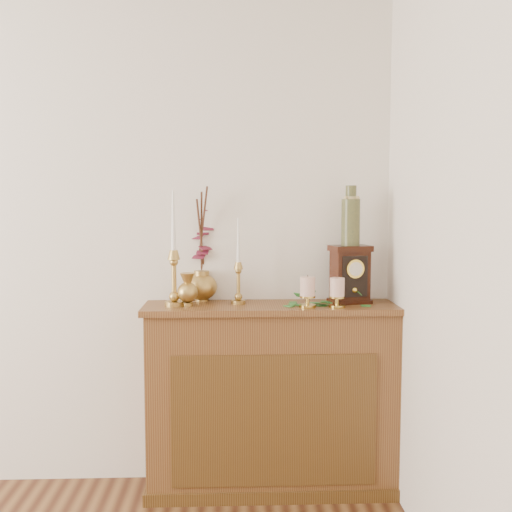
{
  "coord_description": "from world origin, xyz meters",
  "views": [
    {
      "loc": [
        1.21,
        -0.76,
        1.42
      ],
      "look_at": [
        1.32,
        2.05,
        1.17
      ],
      "focal_mm": 42.0,
      "sensor_mm": 36.0,
      "label": 1
    }
  ],
  "objects_px": {
    "candlestick_center": "(238,276)",
    "bud_vase": "(188,290)",
    "candlestick_left": "(174,269)",
    "ginger_jar": "(202,249)",
    "mantel_clock": "(350,275)",
    "ceramic_vase": "(351,219)"
  },
  "relations": [
    {
      "from": "bud_vase",
      "to": "ceramic_vase",
      "type": "relative_size",
      "value": 0.54
    },
    {
      "from": "ginger_jar",
      "to": "mantel_clock",
      "type": "distance_m",
      "value": 0.75
    },
    {
      "from": "bud_vase",
      "to": "ceramic_vase",
      "type": "height_order",
      "value": "ceramic_vase"
    },
    {
      "from": "ginger_jar",
      "to": "mantel_clock",
      "type": "xyz_separation_m",
      "value": [
        0.73,
        -0.12,
        -0.12
      ]
    },
    {
      "from": "ceramic_vase",
      "to": "candlestick_center",
      "type": "bearing_deg",
      "value": -179.2
    },
    {
      "from": "candlestick_center",
      "to": "ginger_jar",
      "type": "relative_size",
      "value": 0.73
    },
    {
      "from": "mantel_clock",
      "to": "ceramic_vase",
      "type": "distance_m",
      "value": 0.27
    },
    {
      "from": "bud_vase",
      "to": "ceramic_vase",
      "type": "distance_m",
      "value": 0.86
    },
    {
      "from": "candlestick_left",
      "to": "ceramic_vase",
      "type": "height_order",
      "value": "ceramic_vase"
    },
    {
      "from": "bud_vase",
      "to": "candlestick_left",
      "type": "bearing_deg",
      "value": 175.5
    },
    {
      "from": "candlestick_center",
      "to": "bud_vase",
      "type": "relative_size",
      "value": 2.64
    },
    {
      "from": "candlestick_center",
      "to": "bud_vase",
      "type": "height_order",
      "value": "candlestick_center"
    },
    {
      "from": "candlestick_left",
      "to": "bud_vase",
      "type": "height_order",
      "value": "candlestick_left"
    },
    {
      "from": "candlestick_left",
      "to": "mantel_clock",
      "type": "bearing_deg",
      "value": 3.95
    },
    {
      "from": "candlestick_left",
      "to": "bud_vase",
      "type": "distance_m",
      "value": 0.12
    },
    {
      "from": "ginger_jar",
      "to": "ceramic_vase",
      "type": "relative_size",
      "value": 1.97
    },
    {
      "from": "candlestick_left",
      "to": "ginger_jar",
      "type": "height_order",
      "value": "ginger_jar"
    },
    {
      "from": "candlestick_center",
      "to": "mantel_clock",
      "type": "bearing_deg",
      "value": 0.53
    },
    {
      "from": "candlestick_center",
      "to": "ginger_jar",
      "type": "distance_m",
      "value": 0.25
    },
    {
      "from": "bud_vase",
      "to": "ceramic_vase",
      "type": "bearing_deg",
      "value": 4.82
    },
    {
      "from": "candlestick_center",
      "to": "ceramic_vase",
      "type": "relative_size",
      "value": 1.44
    },
    {
      "from": "candlestick_center",
      "to": "bud_vase",
      "type": "xyz_separation_m",
      "value": [
        -0.24,
        -0.06,
        -0.06
      ]
    }
  ]
}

